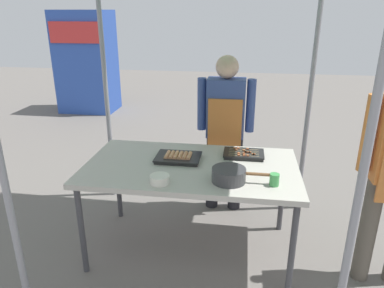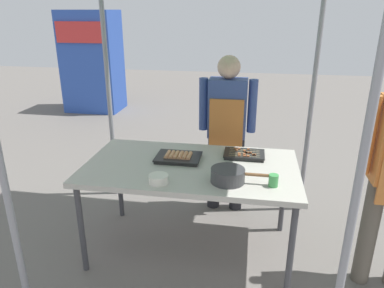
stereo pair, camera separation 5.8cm
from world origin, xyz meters
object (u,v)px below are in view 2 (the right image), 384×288
at_px(tray_grilled_sausages, 178,157).
at_px(tray_meat_skewers, 244,154).
at_px(vendor_woman, 227,124).
at_px(stall_table, 191,171).
at_px(neighbor_stall_left, 92,62).
at_px(cooking_wok, 228,175).
at_px(condiment_bowl, 159,179).
at_px(drink_cup_near_edge, 273,181).

relative_size(tray_grilled_sausages, tray_meat_skewers, 1.09).
bearing_deg(vendor_woman, stall_table, 73.29).
relative_size(stall_table, neighbor_stall_left, 0.86).
relative_size(cooking_wok, vendor_woman, 0.26).
relative_size(tray_meat_skewers, cooking_wok, 0.82).
bearing_deg(cooking_wok, neighbor_stall_left, 124.14).
relative_size(stall_table, tray_grilled_sausages, 4.61).
bearing_deg(condiment_bowl, stall_table, 63.71).
bearing_deg(stall_table, tray_grilled_sausages, 143.78).
relative_size(condiment_bowl, drink_cup_near_edge, 1.61).
bearing_deg(cooking_wok, tray_grilled_sausages, 142.11).
distance_m(stall_table, cooking_wok, 0.39).
distance_m(condiment_bowl, drink_cup_near_edge, 0.77).
xyz_separation_m(cooking_wok, condiment_bowl, (-0.46, -0.09, -0.02)).
bearing_deg(tray_meat_skewers, condiment_bowl, -134.35).
height_order(condiment_bowl, drink_cup_near_edge, drink_cup_near_edge).
relative_size(tray_meat_skewers, condiment_bowl, 2.39).
relative_size(tray_meat_skewers, neighbor_stall_left, 0.17).
distance_m(tray_grilled_sausages, neighbor_stall_left, 4.68).
xyz_separation_m(stall_table, vendor_woman, (0.21, 0.71, 0.17)).
height_order(stall_table, cooking_wok, cooking_wok).
bearing_deg(tray_meat_skewers, stall_table, -148.89).
bearing_deg(condiment_bowl, vendor_woman, 70.10).
bearing_deg(drink_cup_near_edge, stall_table, 157.17).
bearing_deg(condiment_bowl, cooking_wok, 11.62).
height_order(stall_table, tray_meat_skewers, tray_meat_skewers).
bearing_deg(tray_grilled_sausages, condiment_bowl, -96.87).
distance_m(condiment_bowl, vendor_woman, 1.11).
bearing_deg(stall_table, drink_cup_near_edge, -22.83).
height_order(tray_grilled_sausages, vendor_woman, vendor_woman).
bearing_deg(cooking_wok, stall_table, 141.49).
height_order(tray_grilled_sausages, cooking_wok, cooking_wok).
relative_size(stall_table, vendor_woman, 1.08).
bearing_deg(tray_grilled_sausages, tray_meat_skewers, 16.81).
bearing_deg(tray_grilled_sausages, neighbor_stall_left, 122.18).
bearing_deg(drink_cup_near_edge, tray_grilled_sausages, 154.79).
bearing_deg(neighbor_stall_left, stall_table, -57.21).
bearing_deg(neighbor_stall_left, cooking_wok, -55.86).
distance_m(cooking_wok, drink_cup_near_edge, 0.30).
bearing_deg(cooking_wok, tray_meat_skewers, 78.82).
distance_m(stall_table, tray_grilled_sausages, 0.16).
xyz_separation_m(stall_table, neighbor_stall_left, (-2.60, 4.04, 0.23)).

